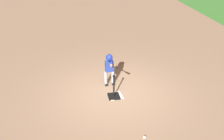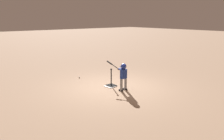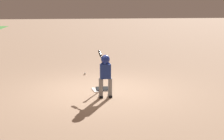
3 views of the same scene
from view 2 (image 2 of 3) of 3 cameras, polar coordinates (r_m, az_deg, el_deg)
The scene contains 5 objects.
ground_plane at distance 9.50m, azimuth 0.24°, elevation -4.50°, with size 90.00×90.00×0.00m, color #93755B.
home_plate at distance 9.60m, azimuth -0.36°, elevation -4.24°, with size 0.44×0.44×0.02m, color white.
batting_tee at distance 9.63m, azimuth -0.21°, elevation -3.49°, with size 0.40×0.36×0.78m.
batter_child at distance 8.91m, azimuth 2.85°, elevation -0.87°, with size 1.11×0.36×1.14m.
baseball at distance 11.04m, azimuth -8.50°, elevation -1.88°, with size 0.07×0.07×0.07m, color white.
Camera 2 is at (-6.94, 5.78, 2.93)m, focal length 35.00 mm.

